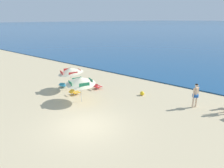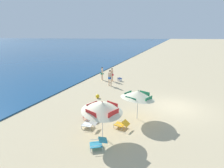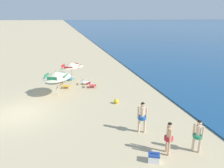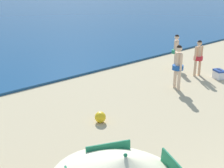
# 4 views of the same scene
# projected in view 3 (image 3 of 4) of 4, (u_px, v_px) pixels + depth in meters

# --- Properties ---
(ground_plane) EXTENTS (800.00, 800.00, 0.00)m
(ground_plane) POSITION_uv_depth(u_px,v_px,m) (20.00, 114.00, 13.75)
(ground_plane) COLOR tan
(beach_umbrella_striped_main) EXTENTS (3.16, 3.17, 2.19)m
(beach_umbrella_striped_main) POSITION_uv_depth(u_px,v_px,m) (71.00, 65.00, 19.45)
(beach_umbrella_striped_main) COLOR silver
(beach_umbrella_striped_main) RESTS_ON ground
(beach_umbrella_striped_second) EXTENTS (3.20, 3.20, 2.10)m
(beach_umbrella_striped_second) POSITION_uv_depth(u_px,v_px,m) (56.00, 75.00, 16.55)
(beach_umbrella_striped_second) COLOR silver
(beach_umbrella_striped_second) RESTS_ON ground
(lounge_chair_under_umbrella) EXTENTS (0.61, 0.92, 0.52)m
(lounge_chair_under_umbrella) POSITION_uv_depth(u_px,v_px,m) (85.00, 82.00, 19.57)
(lounge_chair_under_umbrella) COLOR white
(lounge_chair_under_umbrella) RESTS_ON ground
(lounge_chair_beside_umbrella) EXTENTS (0.88, 1.00, 0.49)m
(lounge_chair_beside_umbrella) POSITION_uv_depth(u_px,v_px,m) (70.00, 78.00, 20.80)
(lounge_chair_beside_umbrella) COLOR teal
(lounge_chair_beside_umbrella) RESTS_ON ground
(lounge_chair_facing_sea) EXTENTS (0.70, 0.98, 0.53)m
(lounge_chair_facing_sea) POSITION_uv_depth(u_px,v_px,m) (65.00, 85.00, 18.56)
(lounge_chair_facing_sea) COLOR gold
(lounge_chair_facing_sea) RESTS_ON ground
(lounge_chair_spare_folded) EXTENTS (0.64, 0.93, 0.51)m
(lounge_chair_spare_folded) POSITION_uv_depth(u_px,v_px,m) (91.00, 85.00, 18.71)
(lounge_chair_spare_folded) COLOR red
(lounge_chair_spare_folded) RESTS_ON ground
(person_standing_near_shore) EXTENTS (0.40, 0.40, 1.65)m
(person_standing_near_shore) POSITION_uv_depth(u_px,v_px,m) (198.00, 134.00, 9.62)
(person_standing_near_shore) COLOR beige
(person_standing_near_shore) RESTS_ON ground
(person_standing_beside) EXTENTS (0.44, 0.50, 1.80)m
(person_standing_beside) POSITION_uv_depth(u_px,v_px,m) (142.00, 115.00, 11.23)
(person_standing_beside) COLOR beige
(person_standing_beside) RESTS_ON ground
(person_wading_in) EXTENTS (0.48, 0.40, 1.63)m
(person_wading_in) POSITION_uv_depth(u_px,v_px,m) (169.00, 136.00, 9.47)
(person_wading_in) COLOR #D8A87F
(person_wading_in) RESTS_ON ground
(cooler_box) EXTENTS (0.52, 0.59, 0.43)m
(cooler_box) POSITION_uv_depth(u_px,v_px,m) (154.00, 158.00, 9.14)
(cooler_box) COLOR white
(cooler_box) RESTS_ON ground
(beach_ball) EXTENTS (0.35, 0.35, 0.35)m
(beach_ball) POSITION_uv_depth(u_px,v_px,m) (116.00, 101.00, 15.31)
(beach_ball) COLOR yellow
(beach_ball) RESTS_ON ground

